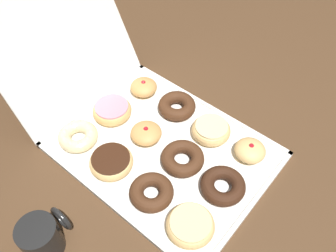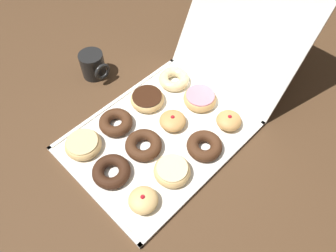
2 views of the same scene
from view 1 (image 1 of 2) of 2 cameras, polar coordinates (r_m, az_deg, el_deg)
name	(u,v)px [view 1 (image 1 of 2)]	position (r m, az deg, el deg)	size (l,w,h in m)	color
ground_plane	(163,151)	(1.00, -0.75, -4.07)	(3.00, 3.00, 0.00)	#4C331E
donut_box	(163,150)	(1.00, -0.75, -3.89)	(0.44, 0.57, 0.01)	white
box_lid_open	(46,13)	(1.06, -18.93, 16.80)	(0.44, 0.59, 0.01)	white
glazed_ring_donut_0	(190,225)	(0.86, 3.60, -15.58)	(0.12, 0.12, 0.04)	#E5B770
chocolate_cake_ring_donut_1	(224,185)	(0.92, 8.94, -9.26)	(0.12, 0.12, 0.04)	#381E11
jelly_filled_donut_2	(250,150)	(0.99, 13.02, -3.84)	(0.08, 0.08, 0.05)	#E5B770
chocolate_cake_ring_donut_3	(152,192)	(0.90, -2.66, -10.56)	(0.11, 0.11, 0.04)	#472816
chocolate_cake_ring_donut_4	(182,158)	(0.95, 2.33, -5.22)	(0.12, 0.12, 0.04)	#472816
glazed_ring_donut_5	(211,130)	(1.02, 6.92, -0.62)	(0.11, 0.11, 0.04)	#E5B770
chocolate_frosted_donut_6	(111,162)	(0.96, -9.09, -5.65)	(0.12, 0.12, 0.04)	#E5B770
jelly_filled_donut_7	(147,132)	(1.01, -3.41, -1.04)	(0.09, 0.09, 0.05)	tan
chocolate_cake_ring_donut_8	(177,106)	(1.07, 1.45, 3.24)	(0.11, 0.11, 0.04)	#472816
cruller_donut_9	(78,136)	(1.03, -14.25, -1.54)	(0.11, 0.11, 0.04)	beige
pink_frosted_donut_10	(113,110)	(1.07, -8.84, 2.62)	(0.12, 0.12, 0.04)	tan
jelly_filled_donut_11	(144,87)	(1.13, -3.92, 6.25)	(0.08, 0.08, 0.05)	tan
coffee_mug	(42,237)	(0.87, -19.59, -16.40)	(0.11, 0.09, 0.10)	black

